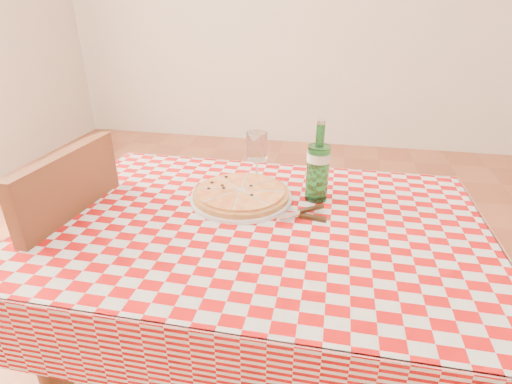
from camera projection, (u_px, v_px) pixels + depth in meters
dining_table at (259, 248)px, 1.21m from camera, size 1.20×0.80×0.75m
tablecloth at (259, 221)px, 1.17m from camera, size 1.30×0.90×0.01m
chair_far at (60, 265)px, 1.33m from camera, size 0.45×0.45×0.95m
pizza_plate at (241, 193)px, 1.28m from camera, size 0.35×0.35×0.04m
water_bottle at (318, 161)px, 1.24m from camera, size 0.08×0.08×0.26m
wine_glass at (257, 158)px, 1.37m from camera, size 0.09×0.09×0.18m
cutlery at (299, 213)px, 1.18m from camera, size 0.26×0.23×0.02m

